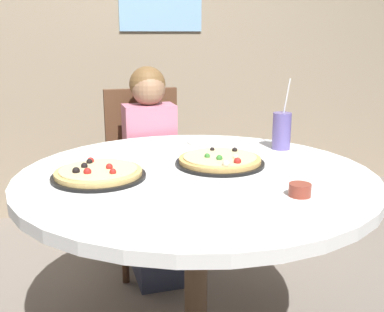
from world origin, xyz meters
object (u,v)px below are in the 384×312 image
(dining_table, at_px, (196,196))
(diner_child, at_px, (153,185))
(pizza_cheese, at_px, (98,174))
(plate_small, at_px, (207,142))
(pizza_veggie, at_px, (220,161))
(sauce_bowl, at_px, (300,190))
(chair_wooden, at_px, (146,167))
(soda_cup, at_px, (282,131))

(dining_table, height_order, diner_child, diner_child)
(diner_child, distance_m, pizza_cheese, 0.79)
(plate_small, bearing_deg, dining_table, -114.51)
(pizza_veggie, xyz_separation_m, plate_small, (0.07, 0.36, -0.01))
(pizza_veggie, height_order, pizza_cheese, same)
(dining_table, bearing_deg, plate_small, 65.49)
(sauce_bowl, bearing_deg, dining_table, 123.90)
(pizza_cheese, height_order, plate_small, pizza_cheese)
(chair_wooden, relative_size, pizza_cheese, 2.88)
(diner_child, bearing_deg, chair_wooden, 88.94)
(pizza_veggie, xyz_separation_m, sauce_bowl, (0.11, -0.41, 0.00))
(chair_wooden, bearing_deg, diner_child, -91.06)
(pizza_cheese, bearing_deg, dining_table, -7.01)
(pizza_cheese, relative_size, sauce_bowl, 4.72)
(dining_table, distance_m, sauce_bowl, 0.42)
(chair_wooden, height_order, pizza_veggie, chair_wooden)
(diner_child, xyz_separation_m, pizza_cheese, (-0.35, -0.65, 0.28))
(chair_wooden, distance_m, diner_child, 0.19)
(dining_table, distance_m, diner_child, 0.71)
(diner_child, relative_size, plate_small, 6.01)
(diner_child, xyz_separation_m, plate_small, (0.20, -0.26, 0.27))
(dining_table, distance_m, pizza_veggie, 0.17)
(diner_child, distance_m, pizza_veggie, 0.69)
(chair_wooden, xyz_separation_m, diner_child, (-0.00, -0.18, -0.05))
(pizza_veggie, bearing_deg, diner_child, 101.09)
(pizza_veggie, bearing_deg, pizza_cheese, -176.62)
(diner_child, height_order, soda_cup, diner_child)
(diner_child, bearing_deg, sauce_bowl, -77.46)
(chair_wooden, height_order, diner_child, diner_child)
(soda_cup, height_order, plate_small, soda_cup)
(pizza_cheese, xyz_separation_m, plate_small, (0.54, 0.38, -0.01))
(pizza_cheese, bearing_deg, plate_small, 35.35)
(diner_child, bearing_deg, plate_small, -53.36)
(pizza_cheese, bearing_deg, soda_cup, 12.75)
(sauce_bowl, bearing_deg, plate_small, 92.45)
(dining_table, bearing_deg, pizza_cheese, 172.99)
(pizza_veggie, relative_size, plate_small, 1.91)
(diner_child, relative_size, pizza_cheese, 3.28)
(dining_table, height_order, chair_wooden, chair_wooden)
(soda_cup, relative_size, plate_small, 1.71)
(chair_wooden, xyz_separation_m, sauce_bowl, (0.23, -1.21, 0.24))
(sauce_bowl, xyz_separation_m, plate_small, (-0.03, 0.76, -0.02))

